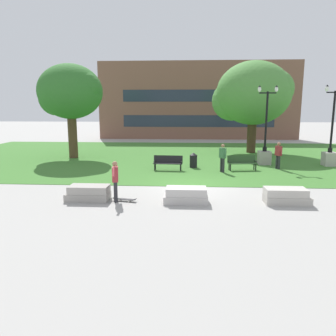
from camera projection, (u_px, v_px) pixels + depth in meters
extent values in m
plane|color=#A3A09B|center=(190.00, 187.00, 16.24)|extent=(140.00, 140.00, 0.00)
cube|color=#3D752D|center=(189.00, 156.00, 26.05)|extent=(40.00, 20.00, 0.02)
cube|color=#9E9991|center=(88.00, 196.00, 13.89)|extent=(1.80, 0.90, 0.32)
cube|color=#A6A098|center=(89.00, 189.00, 13.83)|extent=(1.66, 0.83, 0.32)
cube|color=#BCB7B2|center=(186.00, 199.00, 13.54)|extent=(1.80, 0.90, 0.32)
cube|color=beige|center=(186.00, 191.00, 13.48)|extent=(1.66, 0.83, 0.32)
cube|color=#B2ADA3|center=(287.00, 200.00, 13.41)|extent=(1.80, 0.90, 0.32)
cube|color=#BBB6AB|center=(285.00, 192.00, 13.36)|extent=(1.66, 0.83, 0.32)
cylinder|color=#28282D|center=(116.00, 191.00, 13.75)|extent=(0.15, 0.15, 0.86)
cylinder|color=#28282D|center=(116.00, 192.00, 13.55)|extent=(0.15, 0.15, 0.86)
cube|color=maroon|center=(115.00, 174.00, 13.51)|extent=(0.31, 0.44, 0.60)
cylinder|color=maroon|center=(116.00, 168.00, 13.98)|extent=(0.20, 0.54, 0.35)
cylinder|color=maroon|center=(113.00, 173.00, 12.99)|extent=(0.20, 0.54, 0.35)
sphere|color=#9E7051|center=(115.00, 164.00, 13.43)|extent=(0.22, 0.22, 0.22)
cube|color=black|center=(125.00, 199.00, 13.74)|extent=(0.82, 0.37, 0.02)
cube|color=black|center=(135.00, 200.00, 13.62)|extent=(0.16, 0.22, 0.06)
cube|color=black|center=(115.00, 198.00, 13.86)|extent=(0.16, 0.22, 0.06)
cylinder|color=silver|center=(130.00, 200.00, 13.80)|extent=(0.06, 0.04, 0.06)
cylinder|color=silver|center=(128.00, 202.00, 13.59)|extent=(0.06, 0.04, 0.06)
cylinder|color=silver|center=(121.00, 199.00, 13.91)|extent=(0.06, 0.04, 0.06)
cylinder|color=silver|center=(119.00, 201.00, 13.71)|extent=(0.06, 0.04, 0.06)
cube|color=black|center=(168.00, 163.00, 20.23)|extent=(1.82, 0.52, 0.05)
cube|color=black|center=(168.00, 159.00, 20.43)|extent=(1.80, 0.21, 0.46)
cube|color=black|center=(154.00, 161.00, 20.30)|extent=(0.08, 0.40, 0.04)
cube|color=black|center=(181.00, 162.00, 20.12)|extent=(0.08, 0.40, 0.04)
cylinder|color=black|center=(155.00, 167.00, 20.20)|extent=(0.07, 0.07, 0.41)
cylinder|color=black|center=(181.00, 168.00, 20.04)|extent=(0.07, 0.07, 0.41)
cylinder|color=black|center=(155.00, 166.00, 20.51)|extent=(0.07, 0.07, 0.41)
cylinder|color=black|center=(181.00, 167.00, 20.35)|extent=(0.07, 0.07, 0.41)
cube|color=#284723|center=(242.00, 163.00, 20.28)|extent=(1.84, 0.70, 0.05)
cube|color=#284723|center=(241.00, 159.00, 20.48)|extent=(1.80, 0.38, 0.46)
cube|color=black|center=(229.00, 162.00, 20.19)|extent=(0.12, 0.40, 0.04)
cube|color=black|center=(256.00, 161.00, 20.33)|extent=(0.12, 0.40, 0.04)
cylinder|color=black|center=(230.00, 168.00, 20.10)|extent=(0.07, 0.07, 0.41)
cylinder|color=black|center=(256.00, 167.00, 20.23)|extent=(0.07, 0.07, 0.41)
cylinder|color=black|center=(229.00, 167.00, 20.41)|extent=(0.07, 0.07, 0.41)
cylinder|color=black|center=(254.00, 166.00, 20.55)|extent=(0.07, 0.07, 0.41)
cube|color=#ADA89E|center=(329.00, 159.00, 21.85)|extent=(0.80, 0.80, 0.90)
cylinder|color=black|center=(330.00, 150.00, 21.74)|extent=(0.28, 0.28, 0.30)
cylinder|color=black|center=(333.00, 122.00, 21.40)|extent=(0.14, 0.14, 4.00)
cube|color=black|center=(335.00, 92.00, 21.05)|extent=(1.10, 0.08, 0.08)
ellipsoid|color=white|center=(327.00, 89.00, 21.03)|extent=(0.22, 0.22, 0.36)
cone|color=black|center=(327.00, 85.00, 21.00)|extent=(0.20, 0.20, 0.13)
cube|color=gray|center=(264.00, 158.00, 22.38)|extent=(0.80, 0.80, 0.90)
cylinder|color=black|center=(265.00, 149.00, 22.27)|extent=(0.28, 0.28, 0.30)
cylinder|color=black|center=(266.00, 122.00, 21.93)|extent=(0.14, 0.14, 3.98)
cube|color=black|center=(268.00, 93.00, 21.58)|extent=(1.10, 0.08, 0.08)
ellipsoid|color=white|center=(260.00, 89.00, 21.57)|extent=(0.22, 0.22, 0.36)
cone|color=black|center=(260.00, 86.00, 21.53)|extent=(0.20, 0.20, 0.13)
ellipsoid|color=white|center=(276.00, 89.00, 21.50)|extent=(0.22, 0.22, 0.36)
cone|color=black|center=(277.00, 86.00, 21.47)|extent=(0.20, 0.20, 0.13)
cylinder|color=#42301E|center=(252.00, 133.00, 27.95)|extent=(0.75, 0.75, 3.30)
ellipsoid|color=#4C893D|center=(254.00, 93.00, 27.33)|extent=(6.19, 6.19, 5.27)
sphere|color=#4C893D|center=(232.00, 101.00, 28.15)|extent=(3.41, 3.41, 3.41)
sphere|color=#4C893D|center=(275.00, 89.00, 26.58)|extent=(3.10, 3.10, 3.10)
cylinder|color=#4C3823|center=(73.00, 134.00, 25.06)|extent=(0.68, 0.68, 3.69)
ellipsoid|color=#2D6B28|center=(70.00, 92.00, 24.48)|extent=(4.78, 4.78, 4.07)
sphere|color=#2D6B28|center=(56.00, 98.00, 25.11)|extent=(2.63, 2.63, 2.63)
sphere|color=#2D6B28|center=(84.00, 88.00, 23.90)|extent=(2.39, 2.39, 2.39)
cylinder|color=black|center=(193.00, 161.00, 21.25)|extent=(0.48, 0.48, 0.80)
cone|color=black|center=(193.00, 154.00, 21.17)|extent=(0.49, 0.49, 0.16)
cylinder|color=#28282D|center=(223.00, 165.00, 19.64)|extent=(0.15, 0.15, 0.86)
cylinder|color=#28282D|center=(221.00, 165.00, 19.82)|extent=(0.15, 0.15, 0.86)
cube|color=#3D7047|center=(223.00, 153.00, 19.60)|extent=(0.41, 0.47, 0.60)
cylinder|color=#3D7047|center=(225.00, 153.00, 19.40)|extent=(0.18, 0.20, 0.56)
cylinder|color=#3D7047|center=(220.00, 152.00, 19.78)|extent=(0.18, 0.20, 0.56)
sphere|color=#9E7051|center=(223.00, 146.00, 19.52)|extent=(0.22, 0.22, 0.22)
cylinder|color=#28282D|center=(279.00, 162.00, 20.62)|extent=(0.15, 0.15, 0.86)
cylinder|color=#28282D|center=(277.00, 162.00, 20.80)|extent=(0.15, 0.15, 0.86)
cube|color=maroon|center=(279.00, 151.00, 20.58)|extent=(0.38, 0.46, 0.60)
cylinder|color=maroon|center=(281.00, 151.00, 20.38)|extent=(0.17, 0.22, 0.56)
cylinder|color=maroon|center=(276.00, 150.00, 20.76)|extent=(0.17, 0.22, 0.56)
sphere|color=#9E7051|center=(279.00, 144.00, 20.49)|extent=(0.22, 0.22, 0.22)
cube|color=brown|center=(198.00, 101.00, 39.36)|extent=(24.08, 1.00, 9.24)
cube|color=#232D3D|center=(198.00, 121.00, 39.30)|extent=(18.06, 0.03, 1.40)
cube|color=#232D3D|center=(198.00, 96.00, 38.75)|extent=(18.06, 0.03, 1.40)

